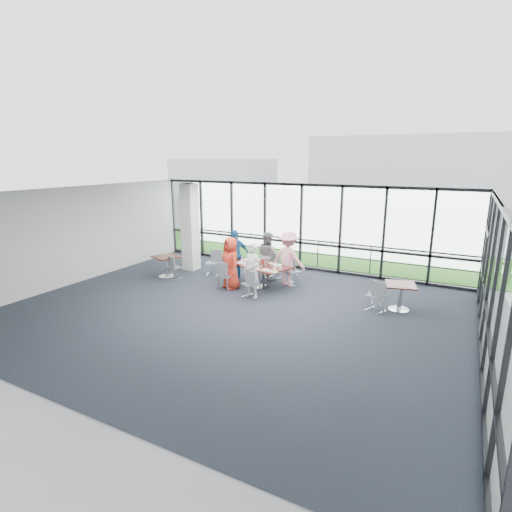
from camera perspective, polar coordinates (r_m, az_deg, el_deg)
The scene contains 44 objects.
floor at distance 11.05m, azimuth -3.43°, elevation -7.98°, with size 12.00×10.00×0.02m, color #202432.
ceiling at distance 10.30m, azimuth -3.69°, elevation 8.85°, with size 12.00×10.00×0.04m, color white.
wall_left at distance 14.55m, azimuth -24.23°, elevation 2.75°, with size 0.10×10.00×3.20m, color silver.
wall_front at distance 7.00m, azimuth -25.56°, elevation -8.44°, with size 12.00×0.10×3.20m, color silver.
curtain_wall_back at distance 14.97m, azimuth 6.44°, elevation 4.16°, with size 12.00×0.10×3.20m, color white.
curtain_wall_right at distance 9.12m, azimuth 30.75°, elevation -4.01°, with size 0.10×10.00×3.20m, color white.
exit_door at distance 12.88m, azimuth 29.80°, elevation -1.69°, with size 0.12×1.60×2.10m, color black.
structural_column at distance 14.98m, azimuth -9.41°, elevation 4.08°, with size 0.50×0.50×3.20m, color silver.
apron at distance 19.93m, azimuth 11.60°, elevation 1.64°, with size 80.00×70.00×0.02m, color slate.
grass_strip at distance 18.06m, azimuth 9.80°, elevation 0.56°, with size 80.00×5.00×0.01m, color #21631B.
hangar_main at distance 40.79m, azimuth 26.38°, elevation 10.89°, with size 24.00×10.00×6.00m, color silver.
hangar_aux at distance 43.60m, azimuth -4.74°, elevation 11.03°, with size 10.00×6.00×4.00m, color silver.
guard_rail at distance 15.73m, azimuth 7.13°, elevation 0.53°, with size 0.06×0.06×12.00m, color #2D2D33.
main_table at distance 12.89m, azimuth 0.62°, elevation -1.76°, with size 2.19×1.67×0.75m.
side_table_left at distance 14.33m, azimuth -12.75°, elevation -0.53°, with size 1.03×1.03×0.75m.
side_table_right at distance 11.62m, azimuth 19.94°, elevation -4.41°, with size 0.94×0.94×0.75m.
diner_near_left at distance 12.72m, azimuth -3.62°, elevation -1.01°, with size 0.82×0.53×1.67m, color red.
diner_near_right at distance 11.87m, azimuth -0.57°, elevation -2.10°, with size 0.61×0.44×1.67m, color silver.
diner_far_left at distance 13.73m, azimuth 1.65°, elevation 0.07°, with size 0.80×0.50×1.65m, color slate.
diner_far_right at distance 13.02m, azimuth 4.65°, elevation -0.37°, with size 1.17×0.60×1.81m, color #FFA5B6.
diner_end at distance 13.70m, azimuth -2.96°, elevation 0.18°, with size 1.01×0.55×1.72m, color #195187.
chair_main_nl at distance 12.76m, azimuth -4.41°, elevation -2.79°, with size 0.44×0.44×0.90m, color slate, non-canonical shape.
chair_main_nr at distance 11.93m, azimuth -0.77°, elevation -4.00°, with size 0.43×0.43×0.87m, color slate, non-canonical shape.
chair_main_fl at distance 13.89m, azimuth 2.50°, elevation -1.50°, with size 0.41×0.41×0.84m, color slate, non-canonical shape.
chair_main_fr at distance 13.18m, azimuth 5.22°, elevation -2.23°, with size 0.45×0.45×0.91m, color slate, non-canonical shape.
chair_main_end at distance 14.01m, azimuth -3.81°, elevation -1.39°, with size 0.41×0.41×0.84m, color slate, non-canonical shape.
chair_spare_la at distance 14.12m, azimuth -11.66°, elevation -1.60°, with size 0.39×0.39×0.80m, color slate, non-canonical shape.
chair_spare_lb at distance 14.36m, azimuth -6.30°, elevation -1.00°, with size 0.43×0.43×0.87m, color slate, non-canonical shape.
chair_spare_r at distance 11.40m, azimuth 16.82°, elevation -5.44°, with size 0.43×0.43×0.89m, color slate, non-canonical shape.
plate_nl at distance 13.06m, azimuth -2.17°, elevation -0.96°, with size 0.28×0.28×0.01m, color white.
plate_nr at distance 12.21m, azimuth 1.41°, elevation -2.01°, with size 0.26×0.26×0.01m, color white.
plate_fl at distance 13.45m, azimuth 0.08°, elevation -0.52°, with size 0.26×0.26×0.01m, color white.
plate_fr at distance 12.74m, azimuth 3.09°, elevation -1.36°, with size 0.26×0.26×0.01m, color white.
plate_end at distance 13.45m, azimuth -1.54°, elevation -0.53°, with size 0.24×0.24×0.01m, color white.
tumbler_a at distance 12.80m, azimuth -0.89°, elevation -0.96°, with size 0.07×0.07×0.15m, color white.
tumbler_b at distance 12.50m, azimuth 0.88°, elevation -1.37°, with size 0.06×0.06×0.13m, color white.
tumbler_c at distance 12.98m, azimuth 1.46°, elevation -0.78°, with size 0.07×0.07×0.14m, color white.
tumbler_d at distance 13.25m, azimuth -1.94°, elevation -0.44°, with size 0.07×0.07×0.15m, color white.
menu_a at distance 12.73m, azimuth -1.22°, elevation -1.38°, with size 0.32×0.23×0.00m, color beige.
menu_b at distance 12.04m, azimuth 2.42°, elevation -2.27°, with size 0.31×0.21×0.00m, color beige.
menu_c at distance 12.98m, azimuth 2.48°, elevation -1.09°, with size 0.33×0.23×0.00m, color beige.
condiment_caddy at distance 12.80m, azimuth 0.88°, elevation -1.20°, with size 0.10×0.07×0.04m, color black.
ketchup_bottle at distance 12.80m, azimuth 0.96°, elevation -0.89°, with size 0.06×0.06×0.18m, color maroon.
green_bottle at distance 12.84m, azimuth 0.93°, elevation -0.79°, with size 0.05×0.05×0.20m, color #257040.
Camera 1 is at (5.35, -8.75, 4.09)m, focal length 28.00 mm.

